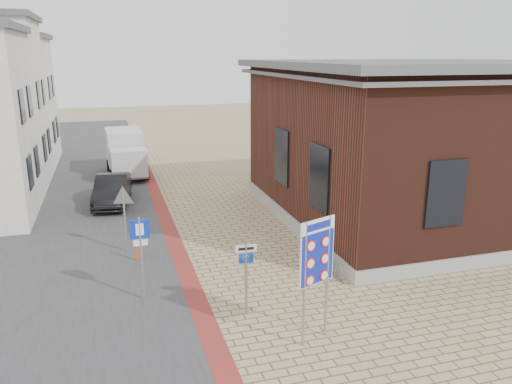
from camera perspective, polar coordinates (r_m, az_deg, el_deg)
ground at (r=14.47m, az=2.36°, el=-13.82°), size 120.00×120.00×0.00m
road_strip at (r=27.85m, az=-18.86°, el=-0.04°), size 7.00×60.00×0.02m
curb_strip at (r=23.12m, az=-10.51°, el=-2.55°), size 0.60×40.00×0.02m
brick_building at (r=23.32m, az=18.03°, el=5.89°), size 13.00×13.00×6.80m
bike_rack at (r=17.09m, az=8.44°, el=-8.19°), size 0.08×1.80×0.60m
sedan at (r=25.17m, az=-16.11°, el=0.22°), size 2.04×4.44×1.41m
box_truck at (r=30.97m, az=-14.67°, el=4.38°), size 2.33×5.13×2.65m
border_sign at (r=12.34m, az=6.98°, el=-7.05°), size 1.06×0.46×3.28m
essen_sign at (r=13.86m, az=-1.15°, el=-8.48°), size 0.60×0.07×2.22m
parking_sign at (r=14.90m, az=-13.06°, el=-5.81°), size 0.57×0.07×2.59m
yield_sign at (r=18.65m, az=-14.88°, el=-1.21°), size 0.86×0.29×2.47m
bollard at (r=18.15m, az=-13.50°, el=-6.19°), size 0.12×0.12×1.01m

